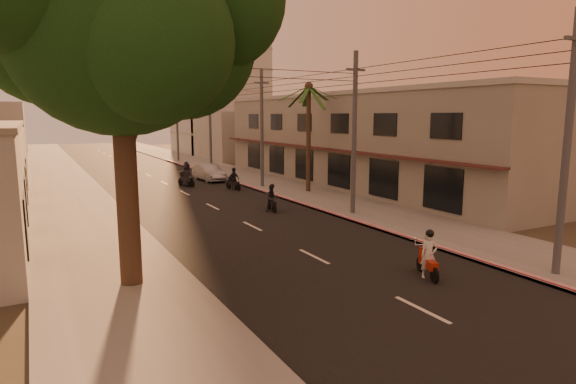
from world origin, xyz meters
name	(u,v)px	position (x,y,z in m)	size (l,w,h in m)	color
ground	(343,271)	(0.00, 0.00, 0.00)	(160.00, 160.00, 0.00)	#383023
road	(185,193)	(0.00, 20.00, 0.01)	(10.00, 140.00, 0.02)	black
sidewalk_right	(277,185)	(7.50, 20.00, 0.06)	(5.00, 140.00, 0.12)	slate
sidewalk_left	(72,201)	(-7.50, 20.00, 0.06)	(5.00, 140.00, 0.12)	slate
curb_stripe	(279,196)	(5.10, 15.00, 0.10)	(0.20, 60.00, 0.20)	red
shophouse_row	(359,139)	(13.95, 18.00, 3.65)	(8.80, 34.20, 7.30)	gray
distant_tower	(218,58)	(16.00, 56.00, 14.00)	(12.10, 12.10, 28.00)	#B7B5B2
broadleaf_tree	(130,20)	(-6.61, 2.14, 8.48)	(9.60, 8.70, 12.10)	black
palm_tree	(309,93)	(8.00, 16.00, 7.15)	(5.00, 5.00, 8.20)	black
utility_poles	(262,102)	(6.20, 20.00, 6.54)	(1.20, 48.26, 9.00)	#38383A
filler_right	(235,135)	(14.00, 45.00, 3.00)	(8.00, 14.00, 6.00)	#A4A094
scooter_red	(429,256)	(2.19, -1.98, 0.77)	(0.95, 1.67, 1.72)	black
scooter_mid_a	(272,199)	(2.60, 11.00, 0.75)	(0.97, 1.66, 1.64)	black
scooter_mid_b	(234,180)	(3.68, 19.68, 0.78)	(1.14, 1.72, 1.72)	black
scooter_far_a	(187,175)	(1.06, 23.05, 0.91)	(1.31, 1.94, 2.00)	black
parked_car	(209,173)	(3.76, 25.53, 0.72)	(1.78, 4.44, 1.44)	#919499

